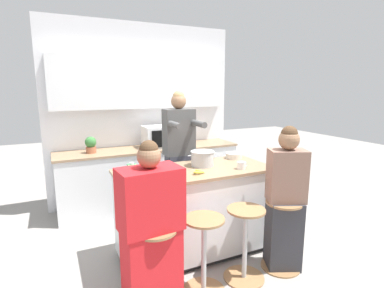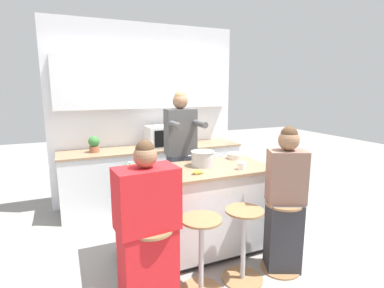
{
  "view_description": "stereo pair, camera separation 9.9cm",
  "coord_description": "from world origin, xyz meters",
  "px_view_note": "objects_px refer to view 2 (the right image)",
  "views": [
    {
      "loc": [
        -1.31,
        -2.68,
        1.76
      ],
      "look_at": [
        0.0,
        0.07,
        1.18
      ],
      "focal_mm": 28.0,
      "sensor_mm": 36.0,
      "label": 1
    },
    {
      "loc": [
        -1.22,
        -2.72,
        1.76
      ],
      "look_at": [
        0.0,
        0.07,
        1.18
      ],
      "focal_mm": 28.0,
      "sensor_mm": 36.0,
      "label": 2
    }
  ],
  "objects_px": {
    "bar_stool_rightmost": "(282,235)",
    "banana_bunch": "(197,172)",
    "kitchen_island": "(195,211)",
    "fruit_bowl": "(151,167)",
    "microwave": "(165,136)",
    "bar_stool_center_right": "(243,244)",
    "bar_stool_center_left": "(201,255)",
    "potted_plant": "(94,144)",
    "person_seated_near": "(285,205)",
    "cooking_pot": "(203,158)",
    "coffee_cup_near": "(241,166)",
    "person_cooking": "(181,161)",
    "bar_stool_leftmost": "(152,267)",
    "juice_carton": "(131,172)",
    "person_wrapped_blanket": "(148,233)"
  },
  "relations": [
    {
      "from": "bar_stool_center_right",
      "to": "cooking_pot",
      "type": "relative_size",
      "value": 2.02
    },
    {
      "from": "fruit_bowl",
      "to": "microwave",
      "type": "distance_m",
      "value": 1.5
    },
    {
      "from": "coffee_cup_near",
      "to": "microwave",
      "type": "relative_size",
      "value": 0.22
    },
    {
      "from": "banana_bunch",
      "to": "juice_carton",
      "type": "bearing_deg",
      "value": 177.3
    },
    {
      "from": "bar_stool_center_left",
      "to": "fruit_bowl",
      "type": "relative_size",
      "value": 3.87
    },
    {
      "from": "person_cooking",
      "to": "kitchen_island",
      "type": "bearing_deg",
      "value": -97.19
    },
    {
      "from": "bar_stool_center_left",
      "to": "person_wrapped_blanket",
      "type": "xyz_separation_m",
      "value": [
        -0.46,
        0.01,
        0.29
      ]
    },
    {
      "from": "kitchen_island",
      "to": "cooking_pot",
      "type": "bearing_deg",
      "value": 33.13
    },
    {
      "from": "bar_stool_rightmost",
      "to": "banana_bunch",
      "type": "relative_size",
      "value": 4.99
    },
    {
      "from": "bar_stool_center_left",
      "to": "fruit_bowl",
      "type": "bearing_deg",
      "value": 106.65
    },
    {
      "from": "kitchen_island",
      "to": "fruit_bowl",
      "type": "relative_size",
      "value": 9.08
    },
    {
      "from": "kitchen_island",
      "to": "person_seated_near",
      "type": "height_order",
      "value": "person_seated_near"
    },
    {
      "from": "cooking_pot",
      "to": "bar_stool_rightmost",
      "type": "bearing_deg",
      "value": -53.75
    },
    {
      "from": "microwave",
      "to": "potted_plant",
      "type": "height_order",
      "value": "microwave"
    },
    {
      "from": "coffee_cup_near",
      "to": "potted_plant",
      "type": "xyz_separation_m",
      "value": [
        -1.27,
        1.71,
        0.03
      ]
    },
    {
      "from": "microwave",
      "to": "bar_stool_center_right",
      "type": "bearing_deg",
      "value": -88.94
    },
    {
      "from": "juice_carton",
      "to": "microwave",
      "type": "distance_m",
      "value": 1.83
    },
    {
      "from": "bar_stool_center_left",
      "to": "banana_bunch",
      "type": "relative_size",
      "value": 4.99
    },
    {
      "from": "coffee_cup_near",
      "to": "microwave",
      "type": "height_order",
      "value": "microwave"
    },
    {
      "from": "person_seated_near",
      "to": "fruit_bowl",
      "type": "distance_m",
      "value": 1.35
    },
    {
      "from": "person_wrapped_blanket",
      "to": "potted_plant",
      "type": "xyz_separation_m",
      "value": [
        -0.17,
        2.11,
        0.35
      ]
    },
    {
      "from": "bar_stool_center_left",
      "to": "cooking_pot",
      "type": "distance_m",
      "value": 1.02
    },
    {
      "from": "person_wrapped_blanket",
      "to": "cooking_pot",
      "type": "distance_m",
      "value": 1.12
    },
    {
      "from": "potted_plant",
      "to": "bar_stool_leftmost",
      "type": "bearing_deg",
      "value": -84.79
    },
    {
      "from": "bar_stool_center_right",
      "to": "bar_stool_rightmost",
      "type": "bearing_deg",
      "value": -1.52
    },
    {
      "from": "cooking_pot",
      "to": "juice_carton",
      "type": "xyz_separation_m",
      "value": [
        -0.82,
        -0.23,
        0.0
      ]
    },
    {
      "from": "person_seated_near",
      "to": "potted_plant",
      "type": "xyz_separation_m",
      "value": [
        -1.51,
        2.11,
        0.34
      ]
    },
    {
      "from": "person_seated_near",
      "to": "person_cooking",
      "type": "bearing_deg",
      "value": 137.66
    },
    {
      "from": "bar_stool_center_left",
      "to": "person_cooking",
      "type": "distance_m",
      "value": 1.42
    },
    {
      "from": "person_cooking",
      "to": "microwave",
      "type": "relative_size",
      "value": 3.14
    },
    {
      "from": "microwave",
      "to": "potted_plant",
      "type": "relative_size",
      "value": 2.43
    },
    {
      "from": "cooking_pot",
      "to": "microwave",
      "type": "distance_m",
      "value": 1.39
    },
    {
      "from": "bar_stool_leftmost",
      "to": "bar_stool_center_left",
      "type": "xyz_separation_m",
      "value": [
        0.43,
        0.0,
        0.0
      ]
    },
    {
      "from": "person_cooking",
      "to": "potted_plant",
      "type": "bearing_deg",
      "value": 140.55
    },
    {
      "from": "coffee_cup_near",
      "to": "microwave",
      "type": "distance_m",
      "value": 1.7
    },
    {
      "from": "bar_stool_center_left",
      "to": "potted_plant",
      "type": "xyz_separation_m",
      "value": [
        -0.62,
        2.12,
        0.64
      ]
    },
    {
      "from": "bar_stool_rightmost",
      "to": "fruit_bowl",
      "type": "height_order",
      "value": "fruit_bowl"
    },
    {
      "from": "bar_stool_leftmost",
      "to": "person_seated_near",
      "type": "bearing_deg",
      "value": 0.55
    },
    {
      "from": "person_seated_near",
      "to": "coffee_cup_near",
      "type": "bearing_deg",
      "value": 144.42
    },
    {
      "from": "person_cooking",
      "to": "juice_carton",
      "type": "relative_size",
      "value": 9.75
    },
    {
      "from": "bar_stool_rightmost",
      "to": "microwave",
      "type": "relative_size",
      "value": 1.26
    },
    {
      "from": "bar_stool_rightmost",
      "to": "kitchen_island",
      "type": "bearing_deg",
      "value": 136.16
    },
    {
      "from": "person_seated_near",
      "to": "cooking_pot",
      "type": "relative_size",
      "value": 4.16
    },
    {
      "from": "kitchen_island",
      "to": "microwave",
      "type": "height_order",
      "value": "microwave"
    },
    {
      "from": "person_cooking",
      "to": "coffee_cup_near",
      "type": "bearing_deg",
      "value": -67.72
    },
    {
      "from": "person_cooking",
      "to": "banana_bunch",
      "type": "distance_m",
      "value": 0.86
    },
    {
      "from": "bar_stool_leftmost",
      "to": "potted_plant",
      "type": "height_order",
      "value": "potted_plant"
    },
    {
      "from": "bar_stool_center_right",
      "to": "microwave",
      "type": "height_order",
      "value": "microwave"
    },
    {
      "from": "person_cooking",
      "to": "potted_plant",
      "type": "height_order",
      "value": "person_cooking"
    },
    {
      "from": "banana_bunch",
      "to": "coffee_cup_near",
      "type": "bearing_deg",
      "value": -3.52
    }
  ]
}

